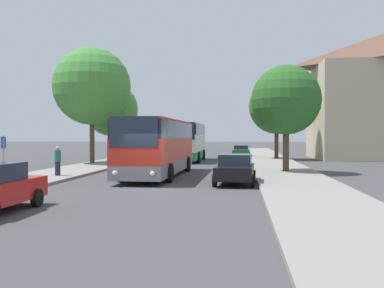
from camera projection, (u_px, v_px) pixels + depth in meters
ground_plane at (151, 187)px, 20.92m from camera, size 300.00×300.00×0.00m
sidewalk_left at (8, 184)px, 21.67m from camera, size 4.00×120.00×0.15m
sidewalk_right at (304, 188)px, 20.16m from camera, size 4.00×120.00×0.15m
bus_front at (159, 146)px, 26.79m from camera, size 2.98×12.07×3.34m
bus_middle at (188, 141)px, 42.39m from camera, size 2.90×10.30×3.56m
parked_car_right_near at (235, 169)px, 22.32m from camera, size 2.13×4.26×1.49m
parked_car_right_far at (241, 151)px, 50.98m from camera, size 2.05×4.49×1.31m
bus_stop_sign at (4, 153)px, 22.34m from camera, size 0.08×0.45×2.27m
pedestrian_waiting_far at (58, 161)px, 25.49m from camera, size 0.36×0.36×1.65m
tree_left_near at (92, 86)px, 37.24m from camera, size 6.44×6.44×9.58m
tree_left_far at (111, 109)px, 40.69m from camera, size 4.84×4.84×7.07m
tree_right_near at (277, 106)px, 44.78m from camera, size 5.52×5.52×7.94m
tree_right_mid at (286, 100)px, 28.83m from camera, size 4.48×4.48×6.81m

